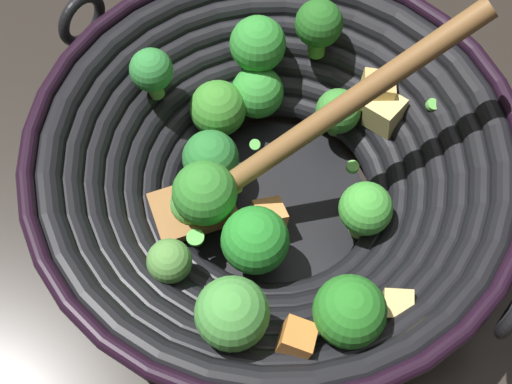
# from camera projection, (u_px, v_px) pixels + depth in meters

# --- Properties ---
(ground_plane) EXTENTS (4.00, 4.00, 0.00)m
(ground_plane) POSITION_uv_depth(u_px,v_px,m) (273.00, 204.00, 0.67)
(ground_plane) COLOR #28231E
(wok) EXTENTS (0.42, 0.45, 0.21)m
(wok) POSITION_uv_depth(u_px,v_px,m) (274.00, 169.00, 0.61)
(wok) COLOR black
(wok) RESTS_ON ground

